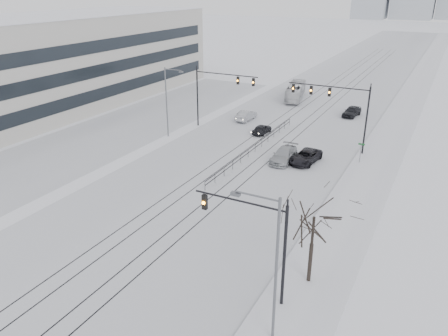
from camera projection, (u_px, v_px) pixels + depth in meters
ground at (63, 301)px, 27.65m from camera, size 500.00×500.00×0.00m
road at (324, 98)px, 76.60m from camera, size 22.00×260.00×0.02m
sidewalk_east at (406, 107)px, 70.81m from camera, size 5.00×260.00×0.16m
curb at (390, 105)px, 71.86m from camera, size 0.10×260.00×0.12m
parking_strip at (145, 119)px, 64.75m from camera, size 14.00×60.00×0.03m
tram_rails at (284, 129)px, 60.28m from camera, size 5.30×180.00×0.01m
office_building at (52, 62)px, 69.68m from camera, size 20.20×62.20×14.11m
traffic_mast_near at (260, 236)px, 26.15m from camera, size 6.10×0.37×7.00m
traffic_mast_ne at (338, 103)px, 50.48m from camera, size 9.60×0.37×8.00m
traffic_mast_nw at (216, 89)px, 58.49m from camera, size 9.10×0.37×8.00m
street_light_east at (271, 262)px, 22.64m from camera, size 2.73×0.25×9.00m
street_light_west at (168, 98)px, 55.31m from camera, size 2.73×0.25×9.00m
bare_tree at (314, 224)px, 27.60m from camera, size 4.40×4.40×6.10m
median_fence at (255, 148)px, 51.92m from camera, size 0.06×24.00×1.00m
street_sign at (361, 150)px, 48.09m from camera, size 0.70×0.06×2.40m
sedan_sb_inner at (262, 129)px, 58.20m from camera, size 1.66×3.78×1.27m
sedan_sb_outer at (246, 116)px, 63.89m from camera, size 1.68×4.45×1.45m
sedan_nb_front at (306, 157)px, 48.73m from camera, size 2.83×5.20×1.38m
sedan_nb_right at (284, 155)px, 49.06m from camera, size 2.25×5.23×1.50m
sedan_nb_far at (352, 111)px, 65.80m from camera, size 2.40×4.68×1.53m
box_truck at (296, 91)px, 75.26m from camera, size 4.31×10.28×2.79m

